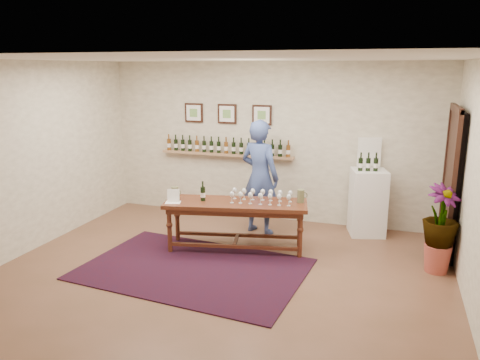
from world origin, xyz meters
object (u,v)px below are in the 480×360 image
(tasting_table, at_px, (236,209))
(person, at_px, (260,177))
(display_pedestal, at_px, (368,202))
(potted_plant, at_px, (440,229))

(tasting_table, height_order, person, person)
(tasting_table, relative_size, display_pedestal, 2.04)
(tasting_table, height_order, display_pedestal, display_pedestal)
(potted_plant, height_order, person, person)
(potted_plant, bearing_deg, person, 164.40)
(tasting_table, distance_m, person, 0.91)
(tasting_table, xyz_separation_m, potted_plant, (2.83, 0.09, -0.03))
(tasting_table, height_order, potted_plant, potted_plant)
(display_pedestal, height_order, person, person)
(display_pedestal, xyz_separation_m, person, (-1.70, -0.48, 0.40))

